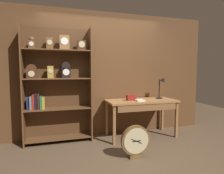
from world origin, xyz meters
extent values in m
plane|color=brown|center=(0.00, 0.00, 0.00)|extent=(10.00, 10.00, 0.00)
cube|color=brown|center=(0.00, 1.31, 1.30)|extent=(4.80, 0.05, 2.60)
cube|color=brown|center=(-1.53, 1.08, 1.10)|extent=(0.02, 0.31, 2.19)
cube|color=brown|center=(-0.31, 1.08, 1.10)|extent=(0.03, 0.31, 2.19)
cube|color=#4B2F1A|center=(-0.92, 1.23, 1.10)|extent=(1.25, 0.01, 2.19)
cube|color=brown|center=(-0.92, 1.08, 0.09)|extent=(1.20, 0.29, 0.02)
cube|color=brown|center=(-0.92, 1.08, 0.66)|extent=(1.20, 0.29, 0.02)
cube|color=brown|center=(-0.92, 1.08, 1.23)|extent=(1.20, 0.29, 0.02)
cube|color=brown|center=(-0.92, 1.08, 1.75)|extent=(1.20, 0.29, 0.02)
cube|color=brown|center=(-1.36, 1.09, 1.84)|extent=(0.10, 0.10, 0.15)
sphere|color=brown|center=(-1.36, 1.09, 1.94)|extent=(0.09, 0.09, 0.09)
cylinder|color=silver|center=(-1.36, 1.04, 1.85)|extent=(0.08, 0.01, 0.08)
cube|color=#472816|center=(-1.37, 1.07, 1.31)|extent=(0.17, 0.09, 0.14)
cylinder|color=#472816|center=(-1.37, 1.07, 1.40)|extent=(0.17, 0.09, 0.17)
cylinder|color=#C6B78C|center=(-1.37, 1.02, 1.32)|extent=(0.11, 0.01, 0.11)
cube|color=brown|center=(-1.05, 1.11, 1.87)|extent=(0.12, 0.09, 0.22)
cylinder|color=#C6B78C|center=(-1.05, 1.06, 1.89)|extent=(0.09, 0.01, 0.09)
cube|color=#B28C38|center=(-1.05, 1.09, 1.35)|extent=(0.11, 0.10, 0.23)
cylinder|color=#C6B78C|center=(-1.05, 1.04, 1.37)|extent=(0.08, 0.01, 0.08)
cube|color=olive|center=(-0.79, 1.07, 1.90)|extent=(0.18, 0.09, 0.27)
cylinder|color=white|center=(-0.79, 1.02, 1.92)|extent=(0.13, 0.01, 0.13)
cube|color=black|center=(-0.77, 1.10, 1.33)|extent=(0.16, 0.08, 0.19)
cylinder|color=black|center=(-0.77, 1.10, 1.46)|extent=(0.16, 0.08, 0.16)
cylinder|color=white|center=(-0.77, 1.06, 1.35)|extent=(0.12, 0.01, 0.12)
cube|color=#472816|center=(-0.47, 1.09, 1.86)|extent=(0.16, 0.10, 0.19)
cylinder|color=#C6B78C|center=(-0.47, 1.04, 1.87)|extent=(0.12, 0.01, 0.12)
cube|color=#19234C|center=(-1.46, 1.10, 0.78)|extent=(0.03, 0.14, 0.21)
cube|color=slate|center=(-1.40, 1.07, 0.79)|extent=(0.04, 0.13, 0.24)
cube|color=maroon|center=(-1.36, 1.08, 0.80)|extent=(0.03, 0.16, 0.27)
cube|color=black|center=(-1.32, 1.07, 0.81)|extent=(0.04, 0.15, 0.29)
cube|color=maroon|center=(-1.27, 1.08, 0.81)|extent=(0.02, 0.13, 0.28)
cube|color=#236638|center=(-1.23, 1.07, 0.79)|extent=(0.04, 0.16, 0.24)
cube|color=#B78C2D|center=(-1.19, 1.07, 0.78)|extent=(0.04, 0.14, 0.22)
cube|color=#9E6B3D|center=(0.73, 0.93, 0.75)|extent=(1.44, 0.63, 0.04)
cube|color=olive|center=(0.06, 0.67, 0.37)|extent=(0.05, 0.05, 0.73)
cube|color=olive|center=(1.40, 0.67, 0.37)|extent=(0.05, 0.05, 0.73)
cube|color=olive|center=(0.06, 1.20, 0.37)|extent=(0.05, 0.05, 0.73)
cube|color=olive|center=(1.40, 1.20, 0.37)|extent=(0.05, 0.05, 0.73)
cube|color=brown|center=(0.73, 0.64, 0.66)|extent=(1.23, 0.03, 0.12)
cylinder|color=black|center=(1.19, 1.01, 0.78)|extent=(0.14, 0.14, 0.02)
cylinder|color=black|center=(1.19, 1.01, 0.99)|extent=(0.02, 0.02, 0.40)
cone|color=black|center=(1.25, 0.96, 1.19)|extent=(0.14, 0.16, 0.12)
cube|color=maroon|center=(0.51, 0.94, 0.83)|extent=(0.19, 0.11, 0.11)
cube|color=silver|center=(0.64, 0.82, 0.79)|extent=(0.17, 0.23, 0.02)
cube|color=brown|center=(0.22, 0.06, 0.02)|extent=(0.22, 0.11, 0.04)
cylinder|color=brown|center=(0.22, 0.06, 0.28)|extent=(0.48, 0.06, 0.48)
cylinder|color=#C6B78C|center=(0.22, 0.03, 0.28)|extent=(0.41, 0.01, 0.41)
cube|color=black|center=(0.22, 0.02, 0.28)|extent=(0.14, 0.01, 0.02)
cube|color=black|center=(0.22, 0.02, 0.28)|extent=(0.18, 0.01, 0.10)
camera|label=1|loc=(-0.96, -2.59, 1.36)|focal=30.12mm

